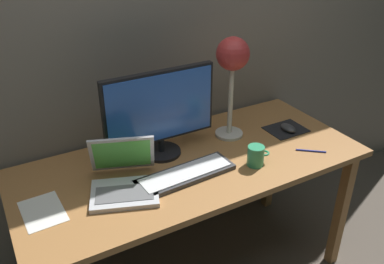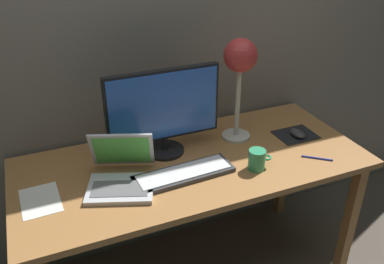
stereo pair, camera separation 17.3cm
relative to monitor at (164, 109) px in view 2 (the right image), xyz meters
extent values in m
cube|color=gray|center=(0.09, 0.28, 0.34)|extent=(4.80, 0.06, 2.60)
cube|color=#A8703D|center=(0.09, -0.12, -0.24)|extent=(1.60, 0.70, 0.03)
cube|color=#A8703D|center=(0.83, -0.41, -0.61)|extent=(0.05, 0.05, 0.71)
cube|color=#A8703D|center=(-0.65, 0.17, -0.61)|extent=(0.05, 0.05, 0.71)
cube|color=#A8703D|center=(0.83, 0.17, -0.61)|extent=(0.05, 0.05, 0.71)
cylinder|color=black|center=(0.00, 0.00, -0.22)|extent=(0.18, 0.18, 0.01)
cylinder|color=black|center=(0.00, 0.00, -0.18)|extent=(0.03, 0.03, 0.06)
cube|color=black|center=(0.00, 0.00, 0.02)|extent=(0.53, 0.03, 0.33)
cube|color=blue|center=(0.00, -0.02, 0.02)|extent=(0.51, 0.00, 0.31)
cube|color=#38383A|center=(0.01, -0.22, -0.21)|extent=(0.45, 0.16, 0.02)
cube|color=silver|center=(0.01, -0.22, -0.20)|extent=(0.41, 0.13, 0.01)
cube|color=silver|center=(-0.27, -0.22, -0.21)|extent=(0.32, 0.28, 0.02)
cube|color=slate|center=(-0.28, -0.23, -0.20)|extent=(0.25, 0.18, 0.00)
cube|color=silver|center=(-0.22, -0.09, -0.11)|extent=(0.28, 0.17, 0.19)
cube|color=#59C64C|center=(-0.22, -0.09, -0.11)|extent=(0.25, 0.15, 0.16)
cylinder|color=beige|center=(0.38, 0.00, -0.22)|extent=(0.14, 0.14, 0.01)
cylinder|color=silver|center=(0.38, 0.00, -0.02)|extent=(0.02, 0.02, 0.38)
sphere|color=#BF3333|center=(0.38, 0.00, 0.20)|extent=(0.16, 0.16, 0.16)
sphere|color=#FFEAB2|center=(0.38, -0.01, 0.16)|extent=(0.06, 0.06, 0.06)
cube|color=black|center=(0.67, -0.10, -0.22)|extent=(0.20, 0.16, 0.00)
ellipsoid|color=#38383A|center=(0.67, -0.12, -0.20)|extent=(0.06, 0.10, 0.03)
cylinder|color=#339966|center=(0.32, -0.29, -0.18)|extent=(0.08, 0.08, 0.09)
torus|color=#339966|center=(0.37, -0.29, -0.18)|extent=(0.05, 0.05, 0.01)
cube|color=white|center=(-0.58, -0.16, -0.22)|extent=(0.16, 0.22, 0.00)
cylinder|color=#2633A5|center=(0.63, -0.33, -0.22)|extent=(0.11, 0.09, 0.01)
camera|label=1|loc=(-0.68, -1.50, 0.79)|focal=38.19mm
camera|label=2|loc=(-0.53, -1.58, 0.79)|focal=38.19mm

